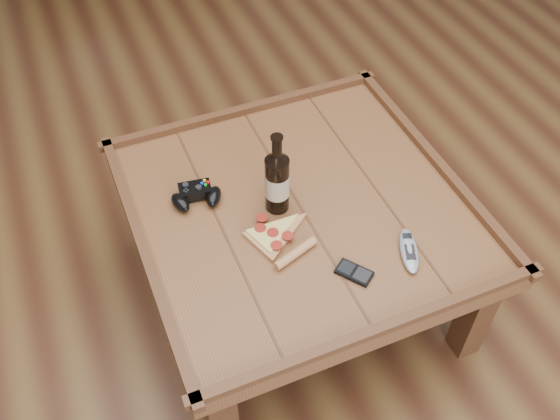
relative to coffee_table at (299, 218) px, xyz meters
name	(u,v)px	position (x,y,z in m)	size (l,w,h in m)	color
ground	(297,290)	(0.00, 0.00, -0.39)	(6.00, 6.00, 0.00)	#412112
coffee_table	(299,218)	(0.00, 0.00, 0.00)	(1.03, 1.03, 0.48)	brown
beer_bottle	(277,180)	(-0.07, 0.02, 0.17)	(0.07, 0.07, 0.28)	black
game_controller	(196,196)	(-0.28, 0.14, 0.08)	(0.17, 0.13, 0.05)	black
pizza_slice	(276,237)	(-0.12, -0.10, 0.07)	(0.24, 0.30, 0.03)	tan
smartphone	(354,273)	(0.03, -0.30, 0.07)	(0.10, 0.11, 0.01)	black
remote_control	(409,250)	(0.21, -0.29, 0.07)	(0.11, 0.17, 0.02)	#92989E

